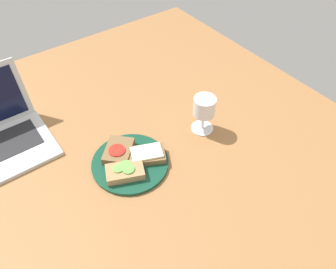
# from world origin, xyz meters

# --- Properties ---
(wooden_table) EXTENTS (1.40, 1.40, 0.03)m
(wooden_table) POSITION_xyz_m (0.00, 0.00, 0.01)
(wooden_table) COLOR #9E6B3D
(wooden_table) RESTS_ON ground
(plate) EXTENTS (0.23, 0.23, 0.01)m
(plate) POSITION_xyz_m (-0.05, -0.06, 0.04)
(plate) COLOR #144733
(plate) RESTS_ON wooden_table
(sandwich_with_cucumber) EXTENTS (0.12, 0.10, 0.03)m
(sandwich_with_cucumber) POSITION_xyz_m (-0.09, -0.09, 0.05)
(sandwich_with_cucumber) COLOR #A88456
(sandwich_with_cucumber) RESTS_ON plate
(sandwich_with_cheese) EXTENTS (0.13, 0.11, 0.03)m
(sandwich_with_cheese) POSITION_xyz_m (-0.00, -0.08, 0.05)
(sandwich_with_cheese) COLOR brown
(sandwich_with_cheese) RESTS_ON plate
(sandwich_with_tomato) EXTENTS (0.13, 0.13, 0.03)m
(sandwich_with_tomato) POSITION_xyz_m (-0.06, -0.01, 0.05)
(sandwich_with_tomato) COLOR brown
(sandwich_with_tomato) RESTS_ON plate
(wine_glass) EXTENTS (0.07, 0.07, 0.13)m
(wine_glass) POSITION_xyz_m (0.22, -0.07, 0.12)
(wine_glass) COLOR white
(wine_glass) RESTS_ON wooden_table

